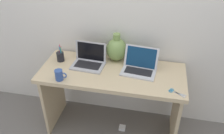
# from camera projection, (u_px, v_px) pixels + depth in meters

# --- Properties ---
(ground_plane) EXTENTS (6.00, 6.00, 0.00)m
(ground_plane) POSITION_uv_depth(u_px,v_px,m) (112.00, 126.00, 2.64)
(ground_plane) COLOR slate
(back_wall) EXTENTS (4.40, 0.04, 2.40)m
(back_wall) POSITION_uv_depth(u_px,v_px,m) (119.00, 13.00, 2.25)
(back_wall) COLOR silver
(back_wall) RESTS_ON ground
(desk) EXTENTS (1.38, 0.57, 0.75)m
(desk) POSITION_uv_depth(u_px,v_px,m) (112.00, 85.00, 2.32)
(desk) COLOR #D1B78C
(desk) RESTS_ON ground
(laptop_left) EXTENTS (0.32, 0.24, 0.21)m
(laptop_left) POSITION_uv_depth(u_px,v_px,m) (89.00, 59.00, 2.31)
(laptop_left) COLOR #B2B2B7
(laptop_left) RESTS_ON desk
(laptop_right) EXTENTS (0.34, 0.27, 0.22)m
(laptop_right) POSITION_uv_depth(u_px,v_px,m) (140.00, 65.00, 2.22)
(laptop_right) COLOR silver
(laptop_right) RESTS_ON desk
(green_vase) EXTENTS (0.21, 0.21, 0.28)m
(green_vase) POSITION_uv_depth(u_px,v_px,m) (117.00, 49.00, 2.35)
(green_vase) COLOR #75934C
(green_vase) RESTS_ON desk
(coffee_mug) EXTENTS (0.11, 0.07, 0.10)m
(coffee_mug) POSITION_uv_depth(u_px,v_px,m) (59.00, 75.00, 2.09)
(coffee_mug) COLOR #335199
(coffee_mug) RESTS_ON desk
(pen_cup) EXTENTS (0.07, 0.07, 0.18)m
(pen_cup) POSITION_uv_depth(u_px,v_px,m) (60.00, 56.00, 2.36)
(pen_cup) COLOR black
(pen_cup) RESTS_ON desk
(scissors) EXTENTS (0.14, 0.10, 0.01)m
(scissors) POSITION_uv_depth(u_px,v_px,m) (174.00, 92.00, 1.97)
(scissors) COLOR #B7B7BC
(scissors) RESTS_ON desk
(power_brick) EXTENTS (0.07, 0.07, 0.03)m
(power_brick) POSITION_uv_depth(u_px,v_px,m) (122.00, 128.00, 2.61)
(power_brick) COLOR white
(power_brick) RESTS_ON ground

